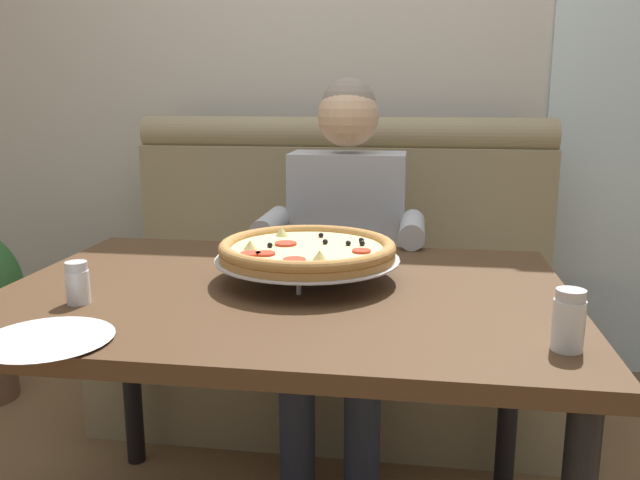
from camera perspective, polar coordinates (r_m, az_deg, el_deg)
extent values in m
cube|color=beige|center=(3.02, 2.76, 16.04)|extent=(6.00, 0.12, 2.80)
cube|color=#998966|center=(2.52, 0.82, -10.49)|extent=(1.70, 0.60, 0.46)
cube|color=#998966|center=(2.75, 1.94, 1.44)|extent=(1.70, 0.18, 0.65)
cylinder|color=#998966|center=(2.71, 2.00, 9.26)|extent=(1.70, 0.14, 0.14)
cube|color=#4C331E|center=(1.58, -3.15, -4.90)|extent=(1.35, 0.96, 0.04)
cylinder|color=black|center=(2.26, -16.28, -10.17)|extent=(0.06, 0.06, 0.72)
cylinder|color=black|center=(2.09, 16.28, -12.11)|extent=(0.06, 0.06, 0.72)
cube|color=#2D3342|center=(2.17, 1.75, -5.72)|extent=(0.34, 0.40, 0.15)
cylinder|color=#2D3342|center=(2.08, -2.02, -15.77)|extent=(0.11, 0.11, 0.46)
cylinder|color=#2D3342|center=(2.05, 3.71, -16.14)|extent=(0.11, 0.11, 0.46)
cube|color=#B2B7C1|center=(2.33, 2.43, 0.77)|extent=(0.40, 0.22, 0.56)
cylinder|color=#B2B7C1|center=(2.14, -4.33, 1.34)|extent=(0.08, 0.28, 0.08)
cylinder|color=#B2B7C1|center=(2.09, 8.08, 0.97)|extent=(0.08, 0.28, 0.08)
sphere|color=#DBB28E|center=(2.26, 2.47, 10.77)|extent=(0.21, 0.21, 0.21)
sphere|color=gray|center=(2.27, 2.51, 11.66)|extent=(0.19, 0.19, 0.19)
cylinder|color=silver|center=(1.52, -1.88, -3.80)|extent=(0.01, 0.01, 0.05)
cylinder|color=silver|center=(1.71, -4.22, -1.96)|extent=(0.01, 0.01, 0.05)
cylinder|color=silver|center=(1.68, 2.75, -2.23)|extent=(0.01, 0.01, 0.05)
torus|color=silver|center=(1.63, -1.12, -1.91)|extent=(0.25, 0.25, 0.01)
cylinder|color=silver|center=(1.62, -1.12, -1.64)|extent=(0.46, 0.46, 0.00)
cylinder|color=#B77F42|center=(1.62, -1.12, -1.26)|extent=(0.44, 0.44, 0.02)
torus|color=#B77F42|center=(1.62, -1.12, -0.61)|extent=(0.44, 0.44, 0.03)
cylinder|color=beige|center=(1.62, -1.12, -0.78)|extent=(0.38, 0.38, 0.01)
cylinder|color=red|center=(1.57, 3.65, -0.96)|extent=(0.05, 0.05, 0.01)
cylinder|color=red|center=(1.54, -4.81, -1.19)|extent=(0.05, 0.05, 0.01)
cylinder|color=red|center=(1.54, -6.10, -1.20)|extent=(0.05, 0.05, 0.01)
cylinder|color=red|center=(1.64, -3.02, -0.31)|extent=(0.06, 0.06, 0.01)
cylinder|color=red|center=(1.48, -2.26, -1.76)|extent=(0.05, 0.05, 0.01)
sphere|color=black|center=(1.72, 0.09, 0.42)|extent=(0.01, 0.01, 0.01)
sphere|color=black|center=(1.67, 3.64, -0.02)|extent=(0.01, 0.01, 0.01)
sphere|color=black|center=(1.65, 0.46, -0.15)|extent=(0.01, 0.01, 0.01)
sphere|color=black|center=(1.61, -4.41, -0.45)|extent=(0.01, 0.01, 0.01)
sphere|color=black|center=(1.63, 3.72, -0.29)|extent=(0.01, 0.01, 0.01)
sphere|color=black|center=(1.63, 2.49, -0.28)|extent=(0.01, 0.01, 0.01)
cone|color=#CCC675|center=(1.59, -6.14, -0.42)|extent=(0.04, 0.04, 0.02)
cone|color=#CCC675|center=(1.48, -0.02, -1.33)|extent=(0.04, 0.04, 0.02)
cone|color=#CCC675|center=(1.74, -3.38, 0.73)|extent=(0.04, 0.04, 0.02)
cylinder|color=white|center=(1.55, -20.46, -3.88)|extent=(0.05, 0.05, 0.08)
cylinder|color=silver|center=(1.55, -20.41, -4.48)|extent=(0.04, 0.04, 0.04)
cylinder|color=silver|center=(1.53, -20.59, -2.16)|extent=(0.05, 0.05, 0.02)
cylinder|color=white|center=(1.27, 20.92, -6.99)|extent=(0.06, 0.06, 0.09)
cylinder|color=#A82D19|center=(1.27, 20.87, -7.70)|extent=(0.05, 0.05, 0.06)
cylinder|color=silver|center=(1.25, 21.13, -4.51)|extent=(0.05, 0.05, 0.02)
cylinder|color=white|center=(1.34, -22.81, -8.05)|extent=(0.17, 0.17, 0.01)
cone|color=white|center=(1.34, -22.84, -7.69)|extent=(0.25, 0.25, 0.01)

